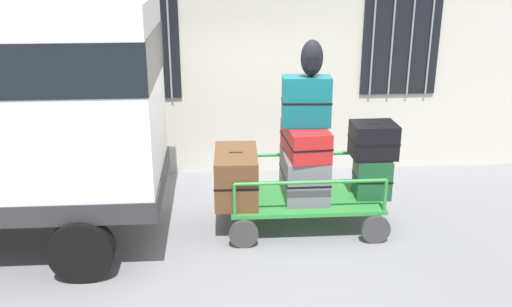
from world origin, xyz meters
TOP-DOWN VIEW (x-y plane):
  - ground_plane at (0.00, 0.00)m, footprint 40.00×40.00m
  - building_wall at (0.00, 2.25)m, footprint 12.00×0.38m
  - luggage_cart at (0.43, 0.09)m, footprint 1.98×1.17m
  - cart_railing at (0.43, 0.09)m, footprint 1.87×1.04m
  - suitcase_left_bottom at (-0.44, 0.08)m, footprint 0.57×0.95m
  - suitcase_midleft_bottom at (0.43, 0.13)m, footprint 0.55×0.87m
  - suitcase_midleft_middle at (0.43, 0.10)m, footprint 0.55×0.88m
  - suitcase_midleft_top at (0.43, 0.13)m, footprint 0.62×0.35m
  - suitcase_center_bottom at (1.31, 0.07)m, footprint 0.48×0.48m
  - suitcase_center_middle at (1.31, 0.13)m, footprint 0.57×0.48m
  - backpack at (0.48, 0.10)m, footprint 0.27×0.22m

SIDE VIEW (x-z plane):
  - ground_plane at x=0.00m, z-range 0.00..0.00m
  - luggage_cart at x=0.43m, z-range 0.13..0.54m
  - suitcase_center_bottom at x=1.31m, z-range 0.41..0.92m
  - suitcase_midleft_bottom at x=0.43m, z-range 0.41..0.98m
  - suitcase_left_bottom at x=-0.44m, z-range 0.41..1.03m
  - cart_railing at x=0.43m, z-range 0.54..0.95m
  - suitcase_center_middle at x=1.31m, z-range 0.91..1.36m
  - suitcase_midleft_middle at x=0.43m, z-range 0.98..1.35m
  - suitcase_midleft_top at x=0.43m, z-range 1.35..1.97m
  - backpack at x=0.48m, z-range 1.97..2.41m
  - building_wall at x=0.00m, z-range 0.00..5.00m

